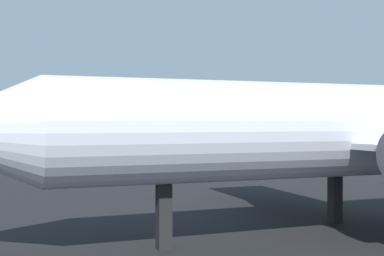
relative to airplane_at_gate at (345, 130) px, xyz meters
The scene contains 3 objects.
airplane_at_gate is the anchor object (origin of this frame).
airplane_far_right 62.11m from the airplane_at_gate, 96.54° to the left, with size 22.76×22.03×8.09m.
terminal_building 102.70m from the airplane_at_gate, 86.91° to the left, with size 74.64×23.12×11.39m, color #B7B7B2.
Camera 1 is at (2.49, -6.96, 4.63)m, focal length 48.77 mm.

